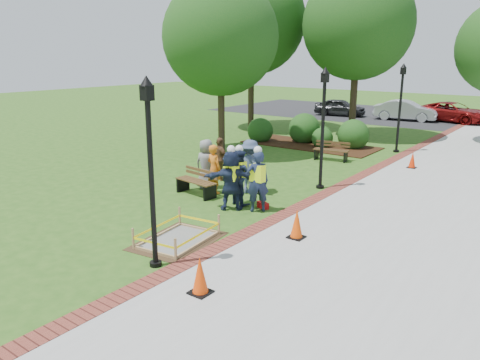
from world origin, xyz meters
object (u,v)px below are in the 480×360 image
Objects in this scene: cone_front at (200,276)px; hivis_worker_b at (258,180)px; bench_near at (196,187)px; wet_concrete_pad at (178,233)px; lamp_near at (150,160)px; hivis_worker_c at (239,175)px; hivis_worker_a at (231,178)px.

hivis_worker_b reaches higher than cone_front.
hivis_worker_b reaches higher than bench_near.
bench_near is (-2.38, 3.34, 0.05)m from wet_concrete_pad.
lamp_near reaches higher than hivis_worker_c.
hivis_worker_b is (-0.34, 4.54, -1.48)m from lamp_near.
hivis_worker_b is at bearing -16.30° from hivis_worker_c.
wet_concrete_pad is 1.23× the size of hivis_worker_a.
lamp_near reaches higher than wet_concrete_pad.
wet_concrete_pad is 0.59× the size of lamp_near.
hivis_worker_c is at bearing 100.32° from wet_concrete_pad.
bench_near is 5.97m from lamp_near.
bench_near reaches higher than cone_front.
hivis_worker_a is (-0.48, 2.86, 0.76)m from wet_concrete_pad.
hivis_worker_a is 0.99× the size of hivis_worker_b.
bench_near is 2.08m from hivis_worker_a.
hivis_worker_c is (-0.15, 0.59, -0.04)m from hivis_worker_a.
hivis_worker_a is 0.61m from hivis_worker_c.
hivis_worker_b is (0.75, 0.33, 0.01)m from hivis_worker_a.
hivis_worker_b reaches higher than wet_concrete_pad.
cone_front is at bearing -58.74° from hivis_worker_a.
bench_near is at bearing 165.93° from hivis_worker_a.
hivis_worker_a is at bearing 104.50° from lamp_near.
hivis_worker_a reaches higher than cone_front.
bench_near is 0.83× the size of hivis_worker_a.
bench_near is 0.82× the size of hivis_worker_b.
bench_near is 2.74m from hivis_worker_b.
wet_concrete_pad is 1.49× the size of bench_near.
lamp_near is at bearing -65.79° from wet_concrete_pad.
hivis_worker_b is at bearing 94.29° from lamp_near.
wet_concrete_pad is 1.30× the size of hivis_worker_c.
hivis_worker_a is at bearing 121.26° from cone_front.
hivis_worker_c is at bearing 103.83° from hivis_worker_a.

